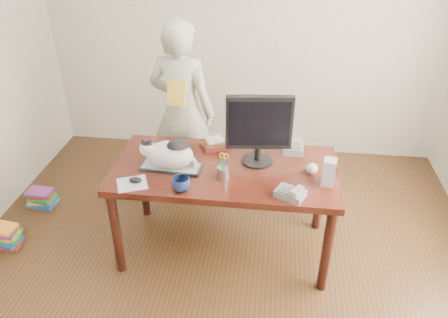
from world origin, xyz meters
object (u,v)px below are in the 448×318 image
Objects in this scene: keyboard at (171,167)px; cat at (168,153)px; phone at (291,193)px; baseball at (312,169)px; book_pile_a at (4,236)px; mouse at (136,180)px; speaker at (329,172)px; coffee_mug at (181,184)px; monitor at (259,127)px; pen_cup at (223,171)px; desk at (226,178)px; book_pile_b at (41,198)px; book_stack at (216,143)px; calculator at (293,147)px; person at (182,112)px.

cat reaches higher than keyboard.
cat reaches higher than phone.
baseball is 0.29× the size of book_pile_a.
baseball is (1.19, 0.26, 0.02)m from mouse.
cat is at bearing -173.16° from speaker.
coffee_mug reaches higher than mouse.
coffee_mug is (-0.48, -0.41, -0.25)m from monitor.
monitor is at bearing 46.31° from pen_cup.
speaker is 2.58m from book_pile_a.
desk is at bearing 9.03° from book_pile_a.
mouse is 0.39× the size of book_pile_a.
desk is 0.64m from baseball.
desk is at bearing -8.97° from book_pile_b.
book_stack is 0.59m from calculator.
book_stack is 0.91× the size of book_pile_a.
monitor reaches higher than book_stack.
speaker is at bearing -49.56° from baseball.
person is (0.11, 1.03, 0.04)m from mouse.
speaker is (1.10, -0.06, -0.03)m from cat.
speaker is (0.49, -0.21, -0.20)m from monitor.
book_stack is at bearing 159.10° from phone.
speaker is 0.91m from book_stack.
book_pile_a is (-2.36, -0.20, -0.70)m from baseball.
baseball is 0.05× the size of person.
speaker is 0.69× the size of book_pile_a.
desk is 0.85m from person.
keyboard is at bearing -17.15° from book_pile_b.
baseball is 0.77m from book_stack.
monitor is at bearing 18.43° from cat.
pen_cup reaches higher than coffee_mug.
monitor is at bearing 2.90° from desk.
book_stack reaches higher than desk.
book_stack is (-0.82, 0.40, -0.06)m from speaker.
monitor is 0.92m from mouse.
coffee_mug reaches higher than keyboard.
pen_cup is 0.71m from speaker.
book_pile_a is at bearing -175.21° from baseball.
monitor is 2.55× the size of calculator.
calculator is at bearing 27.73° from keyboard.
baseball is at bearing -19.82° from monitor.
phone reaches higher than book_stack.
mouse is at bearing -3.25° from book_pile_a.
cat is 1.11m from speaker.
mouse is (-0.20, -0.20, 0.01)m from keyboard.
book_stack reaches higher than calculator.
book_pile_b is (-1.33, 0.42, -0.80)m from cat.
speaker is at bearing -49.18° from book_stack.
book_stack is at bearing -2.41° from book_pile_b.
book_pile_a is (-2.22, 0.10, -0.69)m from phone.
person reaches higher than book_pile_b.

